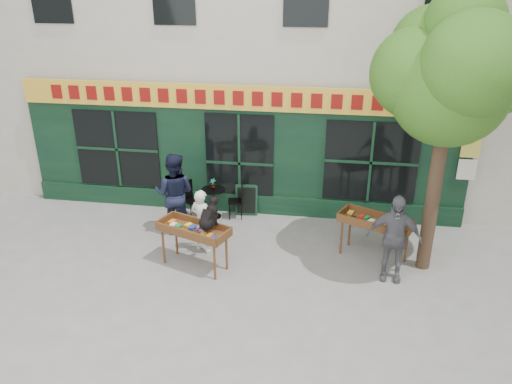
% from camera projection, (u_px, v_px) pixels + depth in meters
% --- Properties ---
extents(ground, '(80.00, 80.00, 0.00)m').
position_uv_depth(ground, '(221.00, 257.00, 10.90)').
color(ground, slate).
rests_on(ground, ground).
extents(building, '(14.00, 7.26, 10.00)m').
position_uv_depth(building, '(261.00, 1.00, 14.32)').
color(building, beige).
rests_on(building, ground).
extents(street_tree, '(3.05, 2.90, 5.60)m').
position_uv_depth(street_tree, '(454.00, 69.00, 8.97)').
color(street_tree, '#382619').
rests_on(street_tree, ground).
extents(book_cart_center, '(1.62, 1.11, 0.99)m').
position_uv_depth(book_cart_center, '(194.00, 232.00, 10.25)').
color(book_cart_center, brown).
rests_on(book_cart_center, ground).
extents(dog, '(0.53, 0.68, 0.60)m').
position_uv_depth(dog, '(209.00, 213.00, 9.96)').
color(dog, black).
rests_on(dog, book_cart_center).
extents(woman, '(0.63, 0.52, 1.47)m').
position_uv_depth(woman, '(202.00, 221.00, 10.87)').
color(woman, white).
rests_on(woman, ground).
extents(book_cart_right, '(1.62, 1.19, 0.99)m').
position_uv_depth(book_cart_right, '(375.00, 224.00, 10.56)').
color(book_cart_right, brown).
rests_on(book_cart_right, ground).
extents(man_right, '(1.10, 0.53, 1.83)m').
position_uv_depth(man_right, '(394.00, 238.00, 9.81)').
color(man_right, '#59595E').
rests_on(man_right, ground).
extents(bistro_table, '(0.60, 0.60, 0.76)m').
position_uv_depth(bistro_table, '(214.00, 197.00, 12.51)').
color(bistro_table, black).
rests_on(bistro_table, ground).
extents(bistro_chair_left, '(0.51, 0.50, 0.95)m').
position_uv_depth(bistro_chair_left, '(189.00, 196.00, 12.55)').
color(bistro_chair_left, black).
rests_on(bistro_chair_left, ground).
extents(bistro_chair_right, '(0.42, 0.42, 0.95)m').
position_uv_depth(bistro_chair_right, '(239.00, 197.00, 12.47)').
color(bistro_chair_right, black).
rests_on(bistro_chair_right, ground).
extents(potted_plant, '(0.17, 0.15, 0.28)m').
position_uv_depth(potted_plant, '(213.00, 184.00, 12.36)').
color(potted_plant, gray).
rests_on(potted_plant, bistro_table).
extents(man_left, '(0.96, 0.75, 1.97)m').
position_uv_depth(man_left, '(175.00, 194.00, 11.61)').
color(man_left, black).
rests_on(man_left, ground).
extents(chalkboard, '(0.58, 0.25, 0.79)m').
position_uv_depth(chalkboard, '(246.00, 200.00, 12.70)').
color(chalkboard, black).
rests_on(chalkboard, ground).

